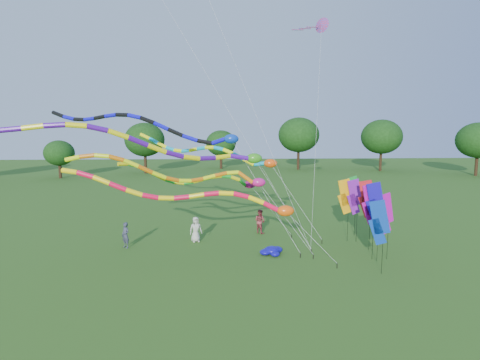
{
  "coord_description": "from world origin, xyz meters",
  "views": [
    {
      "loc": [
        -3.23,
        -20.13,
        7.94
      ],
      "look_at": [
        -1.98,
        3.47,
        4.8
      ],
      "focal_mm": 30.0,
      "sensor_mm": 36.0,
      "label": 1
    }
  ],
  "objects_px": {
    "person_b": "(126,235)",
    "person_c": "(260,221)",
    "tube_kite_red": "(204,197)",
    "tube_kite_orange": "(193,174)",
    "person_a": "(196,229)",
    "blue_nylon_heap": "(271,250)"
  },
  "relations": [
    {
      "from": "tube_kite_red",
      "to": "person_b",
      "type": "relative_size",
      "value": 8.75
    },
    {
      "from": "tube_kite_orange",
      "to": "blue_nylon_heap",
      "type": "xyz_separation_m",
      "value": [
        4.65,
        2.69,
        -5.19
      ]
    },
    {
      "from": "blue_nylon_heap",
      "to": "person_a",
      "type": "distance_m",
      "value": 5.71
    },
    {
      "from": "blue_nylon_heap",
      "to": "person_c",
      "type": "xyz_separation_m",
      "value": [
        -0.21,
        4.92,
        0.69
      ]
    },
    {
      "from": "tube_kite_orange",
      "to": "person_b",
      "type": "height_order",
      "value": "tube_kite_orange"
    },
    {
      "from": "blue_nylon_heap",
      "to": "person_a",
      "type": "relative_size",
      "value": 0.83
    },
    {
      "from": "person_b",
      "to": "tube_kite_orange",
      "type": "bearing_deg",
      "value": -1.49
    },
    {
      "from": "person_a",
      "to": "person_c",
      "type": "relative_size",
      "value": 0.97
    },
    {
      "from": "person_a",
      "to": "person_b",
      "type": "xyz_separation_m",
      "value": [
        -4.55,
        -1.17,
        -0.02
      ]
    },
    {
      "from": "person_c",
      "to": "blue_nylon_heap",
      "type": "bearing_deg",
      "value": 138.35
    },
    {
      "from": "blue_nylon_heap",
      "to": "tube_kite_orange",
      "type": "bearing_deg",
      "value": -149.98
    },
    {
      "from": "person_c",
      "to": "person_a",
      "type": "bearing_deg",
      "value": 69.65
    },
    {
      "from": "tube_kite_red",
      "to": "blue_nylon_heap",
      "type": "relative_size",
      "value": 10.22
    },
    {
      "from": "person_c",
      "to": "tube_kite_red",
      "type": "bearing_deg",
      "value": 107.14
    },
    {
      "from": "person_b",
      "to": "blue_nylon_heap",
      "type": "bearing_deg",
      "value": 30.78
    },
    {
      "from": "tube_kite_orange",
      "to": "blue_nylon_heap",
      "type": "distance_m",
      "value": 7.47
    },
    {
      "from": "tube_kite_orange",
      "to": "person_a",
      "type": "distance_m",
      "value": 7.16
    },
    {
      "from": "person_a",
      "to": "tube_kite_red",
      "type": "bearing_deg",
      "value": -98.7
    },
    {
      "from": "tube_kite_red",
      "to": "tube_kite_orange",
      "type": "bearing_deg",
      "value": -131.63
    },
    {
      "from": "person_b",
      "to": "person_c",
      "type": "distance_m",
      "value": 9.78
    },
    {
      "from": "tube_kite_red",
      "to": "person_a",
      "type": "distance_m",
      "value": 6.0
    },
    {
      "from": "tube_kite_orange",
      "to": "person_c",
      "type": "bearing_deg",
      "value": 48.28
    }
  ]
}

